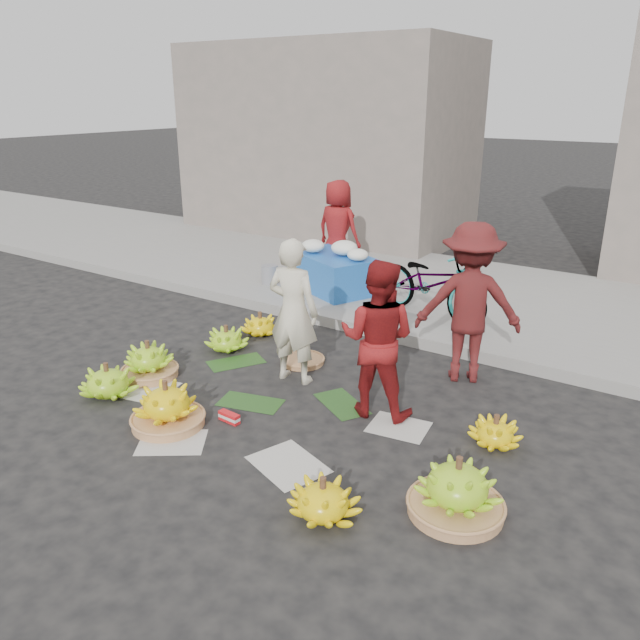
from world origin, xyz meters
The scene contains 23 objects.
ground centered at (0.00, 0.00, 0.00)m, with size 80.00×80.00×0.00m, color black.
curb centered at (0.00, 2.20, 0.07)m, with size 40.00×0.25×0.15m, color gray.
sidewalk centered at (0.00, 4.30, 0.06)m, with size 40.00×4.00×0.12m, color gray.
building_left centered at (-4.00, 7.20, 2.00)m, with size 6.00×3.00×4.00m, color gray.
newspaper_scatter centered at (0.00, -0.80, 0.00)m, with size 3.20×1.80×0.00m, color beige, non-canonical shape.
banana_leaves centered at (-0.10, 0.20, 0.00)m, with size 2.00×1.00×0.00m, color #1C4216, non-canonical shape.
banana_bunch_0 centered at (-1.45, -0.33, 0.18)m, with size 0.62×0.62×0.43m.
banana_bunch_1 centered at (-1.45, -0.90, 0.16)m, with size 0.62×0.62×0.37m.
banana_bunch_2 centered at (-0.46, -0.99, 0.20)m, with size 0.69×0.69×0.47m.
banana_bunch_3 centered at (1.53, -1.32, 0.15)m, with size 0.67×0.67×0.34m.
banana_bunch_4 centered at (2.34, -0.72, 0.21)m, with size 0.79×0.79×0.49m.
banana_bunch_5 centered at (2.26, 0.41, 0.13)m, with size 0.58×0.58×0.30m.
banana_bunch_6 centered at (-1.24, 0.72, 0.14)m, with size 0.61×0.61×0.33m.
banana_bunch_7 centered at (-1.23, 1.37, 0.13)m, with size 0.62×0.62×0.31m.
basket_spare centered at (-0.23, 0.92, 0.03)m, with size 0.50×0.50×0.06m, color #AD7448.
incense_stack centered at (-0.01, -0.62, 0.05)m, with size 0.23×0.07×0.09m, color red.
vendor_cream centered at (-0.05, 0.51, 0.80)m, with size 0.59×0.38×1.60m, color beige.
vendor_red centered at (1.06, 0.35, 0.78)m, with size 0.76×0.59×1.57m, color maroon.
man_striped centered at (1.49, 1.60, 0.88)m, with size 1.14×0.65×1.76m, color maroon.
flower_table centered at (-1.30, 3.26, 0.44)m, with size 1.56×1.31×0.78m.
grey_bucket centered at (-2.33, 2.98, 0.27)m, with size 0.26×0.26×0.30m, color gray.
flower_vendor centered at (-1.68, 3.99, 0.91)m, with size 0.77×0.50×1.58m, color maroon.
bicycle centered at (0.46, 2.97, 0.60)m, with size 1.81×0.63×0.95m, color gray.
Camera 1 is at (3.68, -4.58, 3.01)m, focal length 35.00 mm.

